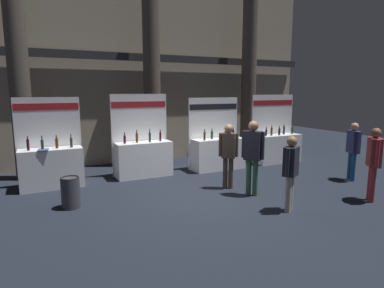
# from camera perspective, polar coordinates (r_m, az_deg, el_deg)

# --- Properties ---
(ground_plane) EXTENTS (26.68, 26.68, 0.00)m
(ground_plane) POSITION_cam_1_polar(r_m,az_deg,el_deg) (8.03, 1.98, -8.89)
(ground_plane) COLOR black
(hall_colonnade) EXTENTS (13.34, 1.39, 6.59)m
(hall_colonnade) POSITION_cam_1_polar(r_m,az_deg,el_deg) (11.71, -8.35, 12.93)
(hall_colonnade) COLOR tan
(hall_colonnade) RESTS_ON ground_plane
(exhibitor_booth_0) EXTENTS (1.61, 0.72, 2.34)m
(exhibitor_booth_0) POSITION_cam_1_polar(r_m,az_deg,el_deg) (9.24, -23.37, -3.29)
(exhibitor_booth_0) COLOR white
(exhibitor_booth_0) RESTS_ON ground_plane
(exhibitor_booth_1) EXTENTS (1.70, 0.66, 2.41)m
(exhibitor_booth_1) POSITION_cam_1_polar(r_m,az_deg,el_deg) (9.72, -8.52, -2.02)
(exhibitor_booth_1) COLOR white
(exhibitor_booth_1) RESTS_ON ground_plane
(exhibitor_booth_2) EXTENTS (1.79, 0.66, 2.29)m
(exhibitor_booth_2) POSITION_cam_1_polar(r_m,az_deg,el_deg) (10.51, 4.51, -1.21)
(exhibitor_booth_2) COLOR white
(exhibitor_booth_2) RESTS_ON ground_plane
(exhibitor_booth_3) EXTENTS (1.77, 0.66, 2.37)m
(exhibitor_booth_3) POSITION_cam_1_polar(r_m,az_deg,el_deg) (11.91, 14.59, -0.23)
(exhibitor_booth_3) COLOR white
(exhibitor_booth_3) RESTS_ON ground_plane
(trash_bin) EXTENTS (0.39, 0.39, 0.68)m
(trash_bin) POSITION_cam_1_polar(r_m,az_deg,el_deg) (7.55, -20.47, -7.96)
(trash_bin) COLOR #38383D
(trash_bin) RESTS_ON ground_plane
(visitor_0) EXTENTS (0.34, 0.52, 1.63)m
(visitor_0) POSITION_cam_1_polar(r_m,az_deg,el_deg) (10.14, 26.34, -0.43)
(visitor_0) COLOR navy
(visitor_0) RESTS_ON ground_plane
(visitor_2) EXTENTS (0.43, 0.45, 1.69)m
(visitor_2) POSITION_cam_1_polar(r_m,az_deg,el_deg) (8.41, 29.20, -2.14)
(visitor_2) COLOR maroon
(visitor_2) RESTS_ON ground_plane
(visitor_3) EXTENTS (0.46, 0.38, 1.59)m
(visitor_3) POSITION_cam_1_polar(r_m,az_deg,el_deg) (7.04, 16.88, -3.97)
(visitor_3) COLOR #ADA393
(visitor_3) RESTS_ON ground_plane
(visitor_4) EXTENTS (0.43, 0.39, 1.67)m
(visitor_4) POSITION_cam_1_polar(r_m,az_deg,el_deg) (8.38, 6.38, -1.20)
(visitor_4) COLOR #47382D
(visitor_4) RESTS_ON ground_plane
(visitor_5) EXTENTS (0.41, 0.47, 1.81)m
(visitor_5) POSITION_cam_1_polar(r_m,az_deg,el_deg) (7.88, 10.58, -1.21)
(visitor_5) COLOR #33563D
(visitor_5) RESTS_ON ground_plane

